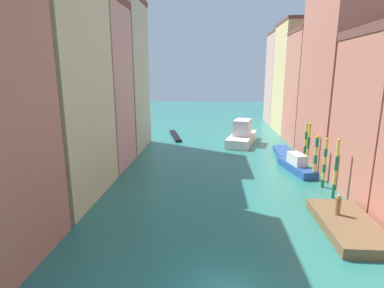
{
  "coord_description": "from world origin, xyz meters",
  "views": [
    {
      "loc": [
        -0.86,
        -12.64,
        10.54
      ],
      "look_at": [
        -3.54,
        25.81,
        1.5
      ],
      "focal_mm": 28.69,
      "sensor_mm": 36.0,
      "label": 1
    }
  ],
  "objects_px": {
    "person_on_dock": "(338,205)",
    "gondola_black": "(175,136)",
    "mooring_pole_4": "(305,144)",
    "motorboat_1": "(296,165)",
    "mooring_pole_1": "(325,162)",
    "mooring_pole_0": "(336,168)",
    "mooring_pole_3": "(308,147)",
    "motorboat_0": "(284,153)",
    "mooring_pole_2": "(316,157)",
    "waterfront_dock": "(348,225)",
    "vaporetto_white": "(242,135)"
  },
  "relations": [
    {
      "from": "mooring_pole_3",
      "to": "gondola_black",
      "type": "height_order",
      "value": "mooring_pole_3"
    },
    {
      "from": "waterfront_dock",
      "to": "mooring_pole_2",
      "type": "bearing_deg",
      "value": 85.07
    },
    {
      "from": "vaporetto_white",
      "to": "motorboat_0",
      "type": "height_order",
      "value": "vaporetto_white"
    },
    {
      "from": "person_on_dock",
      "to": "mooring_pole_2",
      "type": "height_order",
      "value": "mooring_pole_2"
    },
    {
      "from": "waterfront_dock",
      "to": "person_on_dock",
      "type": "relative_size",
      "value": 4.72
    },
    {
      "from": "person_on_dock",
      "to": "motorboat_1",
      "type": "height_order",
      "value": "person_on_dock"
    },
    {
      "from": "mooring_pole_0",
      "to": "mooring_pole_2",
      "type": "relative_size",
      "value": 1.14
    },
    {
      "from": "person_on_dock",
      "to": "mooring_pole_2",
      "type": "distance_m",
      "value": 9.47
    },
    {
      "from": "mooring_pole_3",
      "to": "mooring_pole_4",
      "type": "xyz_separation_m",
      "value": [
        0.13,
        1.47,
        -0.07
      ]
    },
    {
      "from": "mooring_pole_3",
      "to": "motorboat_0",
      "type": "relative_size",
      "value": 0.87
    },
    {
      "from": "mooring_pole_3",
      "to": "motorboat_1",
      "type": "relative_size",
      "value": 0.82
    },
    {
      "from": "vaporetto_white",
      "to": "motorboat_1",
      "type": "relative_size",
      "value": 1.54
    },
    {
      "from": "mooring_pole_2",
      "to": "mooring_pole_4",
      "type": "xyz_separation_m",
      "value": [
        0.25,
        4.47,
        0.28
      ]
    },
    {
      "from": "mooring_pole_3",
      "to": "waterfront_dock",
      "type": "bearing_deg",
      "value": -94.33
    },
    {
      "from": "motorboat_0",
      "to": "vaporetto_white",
      "type": "bearing_deg",
      "value": 126.77
    },
    {
      "from": "mooring_pole_4",
      "to": "motorboat_1",
      "type": "bearing_deg",
      "value": -125.8
    },
    {
      "from": "motorboat_1",
      "to": "mooring_pole_2",
      "type": "bearing_deg",
      "value": -68.41
    },
    {
      "from": "mooring_pole_0",
      "to": "motorboat_0",
      "type": "relative_size",
      "value": 0.85
    },
    {
      "from": "mooring_pole_3",
      "to": "mooring_pole_4",
      "type": "distance_m",
      "value": 1.47
    },
    {
      "from": "mooring_pole_2",
      "to": "mooring_pole_4",
      "type": "relative_size",
      "value": 0.89
    },
    {
      "from": "waterfront_dock",
      "to": "mooring_pole_0",
      "type": "bearing_deg",
      "value": 79.24
    },
    {
      "from": "mooring_pole_1",
      "to": "mooring_pole_0",
      "type": "bearing_deg",
      "value": -89.5
    },
    {
      "from": "mooring_pole_1",
      "to": "mooring_pole_4",
      "type": "bearing_deg",
      "value": 89.23
    },
    {
      "from": "mooring_pole_4",
      "to": "motorboat_0",
      "type": "bearing_deg",
      "value": 103.12
    },
    {
      "from": "waterfront_dock",
      "to": "mooring_pole_4",
      "type": "relative_size",
      "value": 1.4
    },
    {
      "from": "person_on_dock",
      "to": "mooring_pole_0",
      "type": "relative_size",
      "value": 0.29
    },
    {
      "from": "mooring_pole_4",
      "to": "motorboat_1",
      "type": "height_order",
      "value": "mooring_pole_4"
    },
    {
      "from": "mooring_pole_3",
      "to": "person_on_dock",
      "type": "bearing_deg",
      "value": -96.65
    },
    {
      "from": "mooring_pole_0",
      "to": "mooring_pole_3",
      "type": "distance_m",
      "value": 7.59
    },
    {
      "from": "mooring_pole_1",
      "to": "mooring_pole_2",
      "type": "xyz_separation_m",
      "value": [
        -0.16,
        2.03,
        -0.08
      ]
    },
    {
      "from": "motorboat_0",
      "to": "motorboat_1",
      "type": "height_order",
      "value": "motorboat_1"
    },
    {
      "from": "motorboat_0",
      "to": "person_on_dock",
      "type": "bearing_deg",
      "value": -91.21
    },
    {
      "from": "mooring_pole_2",
      "to": "motorboat_1",
      "type": "distance_m",
      "value": 3.3
    },
    {
      "from": "person_on_dock",
      "to": "mooring_pole_1",
      "type": "height_order",
      "value": "mooring_pole_1"
    },
    {
      "from": "mooring_pole_4",
      "to": "motorboat_0",
      "type": "relative_size",
      "value": 0.84
    },
    {
      "from": "mooring_pole_3",
      "to": "motorboat_1",
      "type": "height_order",
      "value": "mooring_pole_3"
    },
    {
      "from": "mooring_pole_0",
      "to": "person_on_dock",
      "type": "bearing_deg",
      "value": -107.57
    },
    {
      "from": "waterfront_dock",
      "to": "mooring_pole_0",
      "type": "height_order",
      "value": "mooring_pole_0"
    },
    {
      "from": "mooring_pole_3",
      "to": "mooring_pole_1",
      "type": "bearing_deg",
      "value": -89.5
    },
    {
      "from": "person_on_dock",
      "to": "mooring_pole_2",
      "type": "xyz_separation_m",
      "value": [
        1.32,
        9.34,
        0.91
      ]
    },
    {
      "from": "gondola_black",
      "to": "mooring_pole_2",
      "type": "bearing_deg",
      "value": -50.51
    },
    {
      "from": "mooring_pole_0",
      "to": "gondola_black",
      "type": "height_order",
      "value": "mooring_pole_0"
    },
    {
      "from": "waterfront_dock",
      "to": "gondola_black",
      "type": "bearing_deg",
      "value": 117.34
    },
    {
      "from": "person_on_dock",
      "to": "gondola_black",
      "type": "relative_size",
      "value": 0.18
    },
    {
      "from": "waterfront_dock",
      "to": "mooring_pole_1",
      "type": "distance_m",
      "value": 8.49
    },
    {
      "from": "gondola_black",
      "to": "waterfront_dock",
      "type": "bearing_deg",
      "value": -62.66
    },
    {
      "from": "motorboat_1",
      "to": "gondola_black",
      "type": "bearing_deg",
      "value": 131.66
    },
    {
      "from": "mooring_pole_0",
      "to": "motorboat_0",
      "type": "xyz_separation_m",
      "value": [
        -1.11,
        14.08,
        -2.34
      ]
    },
    {
      "from": "mooring_pole_0",
      "to": "gondola_black",
      "type": "relative_size",
      "value": 0.6
    },
    {
      "from": "mooring_pole_1",
      "to": "waterfront_dock",
      "type": "bearing_deg",
      "value": -97.28
    }
  ]
}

